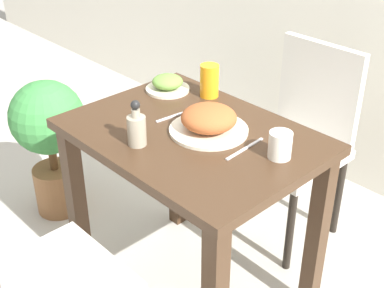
% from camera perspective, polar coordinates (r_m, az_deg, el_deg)
% --- Properties ---
extents(dining_table, '(0.87, 0.64, 0.75)m').
position_cam_1_polar(dining_table, '(1.92, 0.00, -2.45)').
color(dining_table, '#3D2819').
rests_on(dining_table, ground_plane).
extents(chair_near, '(0.42, 0.42, 0.88)m').
position_cam_1_polar(chair_near, '(1.70, -17.40, -13.83)').
color(chair_near, silver).
rests_on(chair_near, ground_plane).
extents(chair_far, '(0.42, 0.42, 0.88)m').
position_cam_1_polar(chair_far, '(2.41, 11.41, 1.13)').
color(chair_far, silver).
rests_on(chair_far, ground_plane).
extents(food_plate, '(0.27, 0.27, 0.09)m').
position_cam_1_polar(food_plate, '(1.83, 1.81, 2.50)').
color(food_plate, beige).
rests_on(food_plate, dining_table).
extents(side_plate, '(0.18, 0.18, 0.06)m').
position_cam_1_polar(side_plate, '(2.15, -2.63, 6.41)').
color(side_plate, beige).
rests_on(side_plate, dining_table).
extents(drink_cup, '(0.07, 0.07, 0.09)m').
position_cam_1_polar(drink_cup, '(1.70, 9.38, -0.11)').
color(drink_cup, silver).
rests_on(drink_cup, dining_table).
extents(juice_glass, '(0.07, 0.07, 0.13)m').
position_cam_1_polar(juice_glass, '(2.09, 1.87, 6.76)').
color(juice_glass, orange).
rests_on(juice_glass, dining_table).
extents(sauce_bottle, '(0.06, 0.06, 0.16)m').
position_cam_1_polar(sauce_bottle, '(1.75, -5.93, 1.68)').
color(sauce_bottle, gray).
rests_on(sauce_bottle, dining_table).
extents(fork_utensil, '(0.03, 0.18, 0.00)m').
position_cam_1_polar(fork_utensil, '(1.96, -1.68, 3.11)').
color(fork_utensil, silver).
rests_on(fork_utensil, dining_table).
extents(spoon_utensil, '(0.02, 0.19, 0.00)m').
position_cam_1_polar(spoon_utensil, '(1.75, 5.66, -0.51)').
color(spoon_utensil, silver).
rests_on(spoon_utensil, dining_table).
extents(potted_plant_left, '(0.35, 0.35, 0.69)m').
position_cam_1_polar(potted_plant_left, '(2.58, -14.98, 1.10)').
color(potted_plant_left, brown).
rests_on(potted_plant_left, ground_plane).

